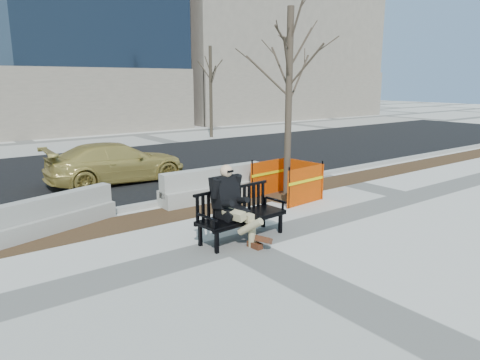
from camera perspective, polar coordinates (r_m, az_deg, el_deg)
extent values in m
plane|color=beige|center=(9.05, -0.65, -8.24)|extent=(120.00, 120.00, 0.00)
cube|color=#47301C|center=(11.14, -8.60, -4.31)|extent=(40.00, 1.20, 0.02)
cube|color=black|center=(16.71, -18.79, 0.85)|extent=(60.00, 10.40, 0.01)
cube|color=#9E9B93|center=(11.94, -10.79, -2.96)|extent=(60.00, 0.25, 0.12)
imported|color=#B29C49|center=(14.97, -15.38, -0.26)|extent=(4.53, 2.00, 1.29)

